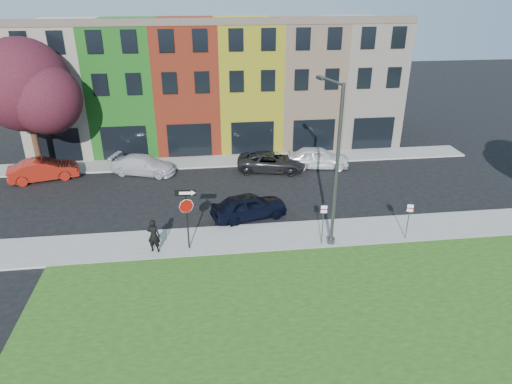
{
  "coord_description": "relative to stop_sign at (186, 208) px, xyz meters",
  "views": [
    {
      "loc": [
        -4.02,
        -18.48,
        12.92
      ],
      "look_at": [
        -1.23,
        4.0,
        2.38
      ],
      "focal_mm": 32.0,
      "sensor_mm": 36.0,
      "label": 1
    }
  ],
  "objects": [
    {
      "name": "sidewalk_near",
      "position": [
        6.98,
        0.71,
        -2.46
      ],
      "size": [
        40.0,
        3.0,
        0.12
      ],
      "primitive_type": "cube",
      "color": "gray",
      "rests_on": "ground"
    },
    {
      "name": "tree_purple",
      "position": [
        -10.72,
        11.96,
        3.82
      ],
      "size": [
        7.55,
        6.6,
        9.53
      ],
      "color": "#301D10",
      "rests_on": "sidewalk_far"
    },
    {
      "name": "parking_sign_b",
      "position": [
        11.73,
        -0.41,
        -1.06
      ],
      "size": [
        0.31,
        0.14,
        2.14
      ],
      "rotation": [
        0.0,
        0.0,
        -0.35
      ],
      "color": "#4B4D50",
      "rests_on": "sidewalk_near"
    },
    {
      "name": "parked_car_white",
      "position": [
        9.58,
        10.65,
        -1.73
      ],
      "size": [
        3.27,
        5.21,
        1.58
      ],
      "primitive_type": "imported",
      "rotation": [
        0.0,
        0.0,
        1.42
      ],
      "color": "silver",
      "rests_on": "ground"
    },
    {
      "name": "parked_car_dark",
      "position": [
        5.99,
        10.44,
        -1.82
      ],
      "size": [
        4.22,
        5.9,
        1.39
      ],
      "primitive_type": "imported",
      "rotation": [
        0.0,
        0.0,
        1.38
      ],
      "color": "black",
      "rests_on": "ground"
    },
    {
      "name": "stop_sign",
      "position": [
        0.0,
        0.0,
        0.0
      ],
      "size": [
        1.05,
        0.13,
        3.39
      ],
      "rotation": [
        0.0,
        0.0,
        -0.09
      ],
      "color": "black",
      "rests_on": "sidewalk_near"
    },
    {
      "name": "sidewalk_far",
      "position": [
        1.98,
        12.71,
        -2.46
      ],
      "size": [
        40.0,
        2.4,
        0.12
      ],
      "primitive_type": "cube",
      "color": "gray",
      "rests_on": "ground"
    },
    {
      "name": "rowhouse_block",
      "position": [
        2.48,
        18.89,
        2.47
      ],
      "size": [
        30.0,
        10.12,
        10.0
      ],
      "color": "beige",
      "rests_on": "ground"
    },
    {
      "name": "man",
      "position": [
        -1.76,
        -0.06,
        -1.48
      ],
      "size": [
        0.9,
        0.79,
        1.84
      ],
      "primitive_type": "imported",
      "rotation": [
        0.0,
        0.0,
        2.87
      ],
      "color": "black",
      "rests_on": "sidewalk_near"
    },
    {
      "name": "street_lamp",
      "position": [
        7.49,
        -0.2,
        1.9
      ],
      "size": [
        0.93,
        2.53,
        8.53
      ],
      "rotation": [
        0.0,
        0.0,
        0.26
      ],
      "color": "#4B4D50",
      "rests_on": "sidewalk_near"
    },
    {
      "name": "parking_sign_a",
      "position": [
        7.03,
        -0.4,
        -0.91
      ],
      "size": [
        0.32,
        0.1,
        2.41
      ],
      "rotation": [
        0.0,
        0.0,
        -0.15
      ],
      "color": "#4B4D50",
      "rests_on": "sidewalk_near"
    },
    {
      "name": "ground",
      "position": [
        4.98,
        -2.29,
        -2.52
      ],
      "size": [
        120.0,
        120.0,
        0.0
      ],
      "primitive_type": "plane",
      "color": "black",
      "rests_on": "ground"
    },
    {
      "name": "sedan_near",
      "position": [
        3.52,
        3.21,
        -1.75
      ],
      "size": [
        4.02,
        5.4,
        1.54
      ],
      "primitive_type": "imported",
      "rotation": [
        0.0,
        0.0,
        1.83
      ],
      "color": "black",
      "rests_on": "ground"
    },
    {
      "name": "parked_car_red",
      "position": [
        -10.27,
        10.71,
        -1.75
      ],
      "size": [
        3.95,
        5.47,
        1.54
      ],
      "primitive_type": "imported",
      "rotation": [
        0.0,
        0.0,
        1.83
      ],
      "color": "maroon",
      "rests_on": "ground"
    },
    {
      "name": "parked_car_silver",
      "position": [
        -3.38,
        11.03,
        -1.83
      ],
      "size": [
        4.69,
        5.85,
        1.37
      ],
      "primitive_type": "imported",
      "rotation": [
        0.0,
        0.0,
        1.26
      ],
      "color": "silver",
      "rests_on": "ground"
    }
  ]
}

